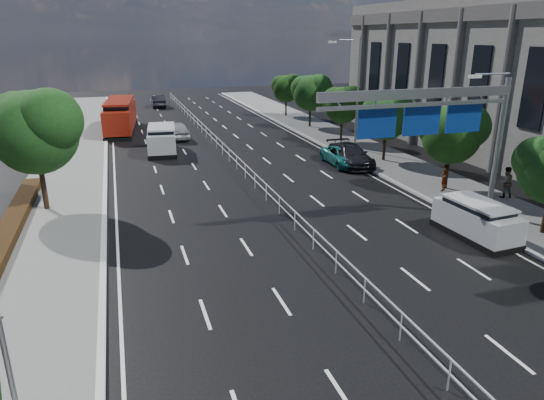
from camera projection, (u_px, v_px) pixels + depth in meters
name	position (u px, v px, depth m)	size (l,w,h in m)	color
ground	(430.00, 372.00, 13.91)	(160.00, 160.00, 0.00)	black
median_fence	(239.00, 165.00, 34.02)	(0.05, 85.00, 1.02)	silver
overhead_gantry	(437.00, 114.00, 23.10)	(10.24, 0.38, 7.45)	gray
streetlight_far	(355.00, 87.00, 38.69)	(2.78, 2.40, 9.00)	gray
civic_hall	(528.00, 73.00, 38.55)	(14.40, 36.00, 14.35)	slate
near_tree_back	(35.00, 128.00, 25.17)	(4.84, 4.51, 6.69)	black
far_tree_d	(453.00, 132.00, 29.01)	(3.85, 3.59, 5.34)	black
far_tree_e	(387.00, 115.00, 35.81)	(3.63, 3.38, 5.13)	black
far_tree_f	(343.00, 103.00, 42.59)	(3.52, 3.28, 5.02)	black
far_tree_g	(311.00, 91.00, 49.26)	(3.96, 3.69, 5.45)	black
far_tree_h	(287.00, 87.00, 56.13)	(3.41, 3.18, 4.91)	black
white_minivan	(162.00, 140.00, 39.39)	(2.74, 5.30, 2.21)	black
red_bus	(120.00, 115.00, 48.02)	(3.54, 10.74, 3.15)	black
near_car_silver	(176.00, 130.00, 44.99)	(1.87, 4.64, 1.58)	#9B9DA2
near_car_dark	(158.00, 101.00, 64.73)	(1.67, 4.79, 1.58)	black
silver_minivan	(476.00, 220.00, 22.91)	(2.09, 4.41, 1.79)	black
parked_car_teal	(344.00, 156.00, 35.79)	(2.20, 4.76, 1.32)	#156261
parked_car_dark	(350.00, 155.00, 35.72)	(2.16, 5.30, 1.54)	black
pedestrian_a	(444.00, 178.00, 29.35)	(0.59, 0.39, 1.63)	gray
pedestrian_b	(506.00, 182.00, 28.15)	(0.89, 0.70, 1.84)	gray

